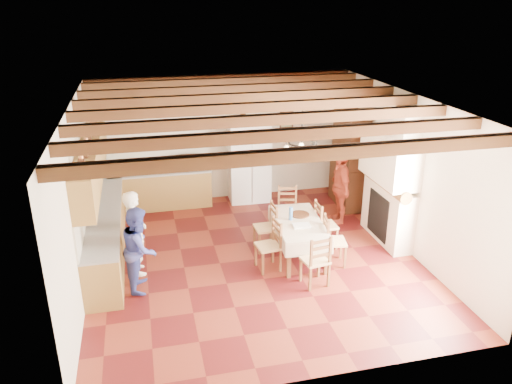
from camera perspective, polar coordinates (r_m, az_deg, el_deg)
floor at (r=9.56m, az=-0.17°, el=-7.74°), size 6.00×6.50×0.02m
ceiling at (r=8.48m, az=-0.19°, el=10.30°), size 6.00×6.50×0.02m
wall_back at (r=11.95m, az=-3.77°, el=6.21°), size 6.00×0.02×3.00m
wall_front at (r=6.10m, az=6.93°, el=-10.03°), size 6.00×0.02×3.00m
wall_left at (r=8.78m, az=-19.69°, el=-0.93°), size 0.02×6.50×3.00m
wall_right at (r=9.99m, az=16.89°, el=2.14°), size 0.02×6.50×3.00m
ceiling_beams at (r=8.50m, az=-0.19°, el=9.64°), size 6.00×6.30×0.16m
lower_cabinets_left at (r=10.13m, az=-16.67°, el=-4.14°), size 0.60×4.30×0.86m
lower_cabinets_back at (r=11.85m, az=-10.79°, el=0.26°), size 2.30×0.60×0.86m
countertop_left at (r=9.94m, az=-16.95°, el=-1.80°), size 0.62×4.30×0.04m
countertop_back at (r=11.69m, az=-10.94°, el=2.31°), size 2.34×0.62×0.04m
backsplash_left at (r=9.85m, az=-18.80°, el=-0.23°), size 0.03×4.30×0.60m
backsplash_back at (r=11.86m, az=-11.12°, el=4.22°), size 2.30×0.03×0.60m
upper_cabinets at (r=9.63m, az=-18.31°, el=3.44°), size 0.35×4.20×0.70m
fireplace at (r=10.05m, az=14.84°, el=1.87°), size 0.56×1.60×2.80m
wall_picture at (r=12.18m, az=3.49°, el=8.21°), size 0.34×0.03×0.42m
refrigerator at (r=11.94m, az=-0.87°, el=3.52°), size 0.98×0.81×1.91m
hutch at (r=11.76m, az=10.61°, el=3.73°), size 0.57×1.26×2.25m
dining_table at (r=9.41m, az=4.89°, el=-3.82°), size 0.97×1.72×0.73m
chandelier at (r=8.84m, az=5.22°, el=5.61°), size 0.47×0.47×0.03m
chair_left_near at (r=9.02m, az=1.39°, el=-6.09°), size 0.45×0.47×0.96m
chair_left_far at (r=9.70m, az=1.08°, el=-4.01°), size 0.42×0.44×0.96m
chair_right_near at (r=9.30m, az=8.98°, el=-5.49°), size 0.47×0.48×0.96m
chair_right_far at (r=9.90m, az=7.99°, el=-3.68°), size 0.40×0.42×0.96m
chair_end_near at (r=8.63m, az=6.78°, el=-7.65°), size 0.48×0.46×0.96m
chair_end_far at (r=10.46m, az=3.66°, el=-2.06°), size 0.49×0.48×0.96m
person_man at (r=9.04m, az=-13.58°, el=-4.54°), size 0.47×0.63×1.57m
person_woman_blue at (r=8.59m, az=-13.14°, el=-6.30°), size 0.64×0.78×1.48m
person_woman_red at (r=10.90m, az=9.56°, el=0.52°), size 0.47×0.97×1.60m
microwave at (r=11.68m, az=-7.43°, el=3.39°), size 0.58×0.43×0.30m
fridge_vase at (r=11.62m, az=-1.47°, el=8.62°), size 0.33×0.33×0.28m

